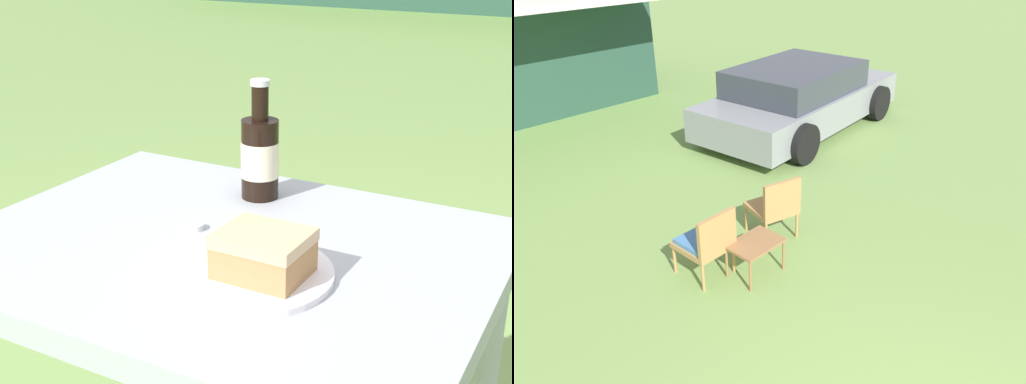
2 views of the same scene
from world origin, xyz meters
TOP-DOWN VIEW (x-y plane):
  - patio_table at (0.00, 0.00)m, footprint 0.81×0.63m
  - cake_on_plate at (0.10, -0.08)m, footprint 0.25×0.25m
  - cola_bottle_near at (-0.05, 0.20)m, footprint 0.07×0.07m
  - fork at (0.00, -0.08)m, footprint 0.17×0.08m
  - loose_bottle_cap at (-0.07, 0.02)m, footprint 0.03×0.03m

SIDE VIEW (x-z plane):
  - patio_table at x=0.00m, z-range 0.28..1.01m
  - fork at x=0.00m, z-range 0.73..0.74m
  - loose_bottle_cap at x=-0.07m, z-range 0.73..0.74m
  - cake_on_plate at x=0.10m, z-range 0.72..0.79m
  - cola_bottle_near at x=-0.05m, z-range 0.70..0.91m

